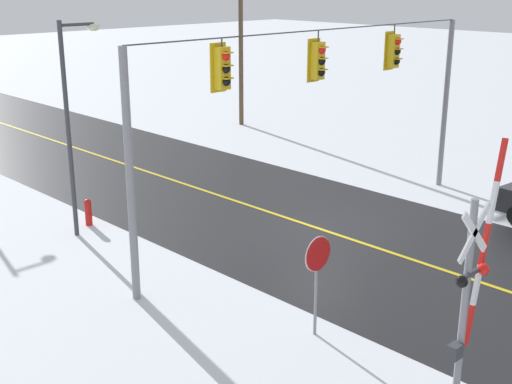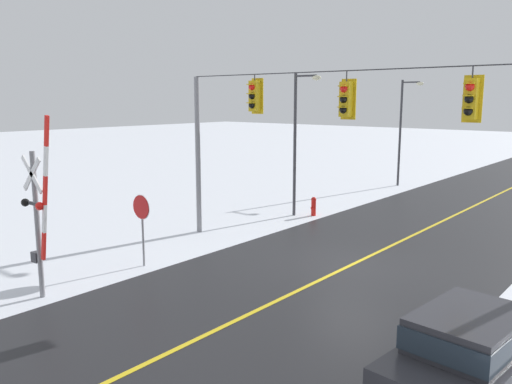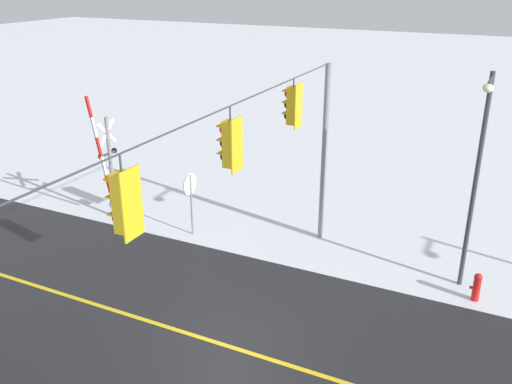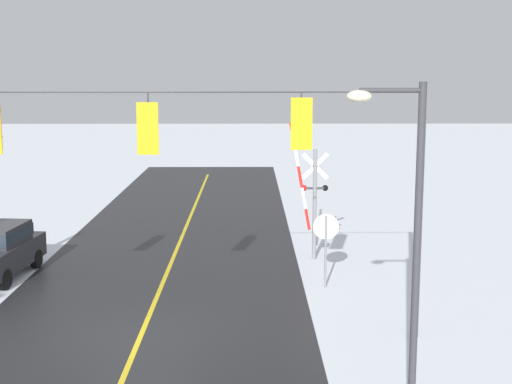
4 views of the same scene
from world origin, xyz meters
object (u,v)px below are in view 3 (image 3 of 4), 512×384
Objects in this scene: stop_sign at (190,190)px; streetlamp_near at (478,166)px; railroad_crossing at (109,161)px; fire_hydrant at (477,286)px.

stop_sign is 0.36× the size of streetlamp_near.
stop_sign is at bearing 92.04° from railroad_crossing.
railroad_crossing reaches higher than stop_sign.
stop_sign reaches higher than fire_hydrant.
streetlamp_near is 7.39× the size of fire_hydrant.
streetlamp_near is at bearing 92.61° from stop_sign.
streetlamp_near is (-0.42, 9.26, 2.20)m from stop_sign.
stop_sign is at bearing -90.63° from fire_hydrant.
streetlamp_near is 3.53m from fire_hydrant.
railroad_crossing is at bearing -87.96° from stop_sign.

